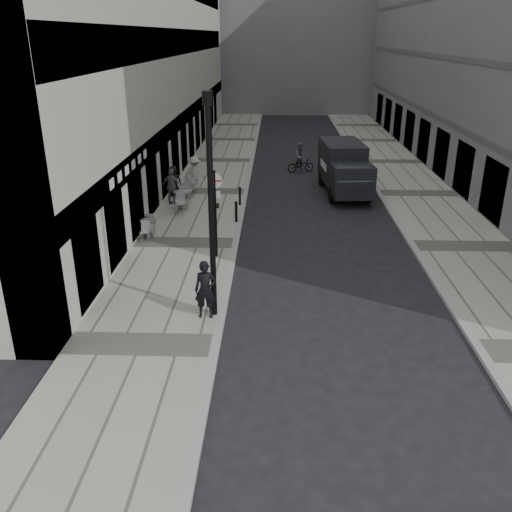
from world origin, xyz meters
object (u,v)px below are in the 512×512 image
at_px(walking_man, 205,290).
at_px(lamppost, 211,199).
at_px(cyclist, 301,161).
at_px(panel_van, 344,166).
at_px(sign_post, 215,202).

bearing_deg(walking_man, lamppost, 34.59).
bearing_deg(lamppost, walking_man, -143.47).
relative_size(walking_man, lamppost, 0.27).
xyz_separation_m(lamppost, cyclist, (3.28, 18.49, -2.96)).
xyz_separation_m(walking_man, panel_van, (5.56, 14.06, 0.46)).
distance_m(walking_man, sign_post, 4.82).
bearing_deg(cyclist, lamppost, -117.54).
xyz_separation_m(walking_man, lamppost, (0.22, 0.17, 2.67)).
height_order(walking_man, cyclist, walking_man).
height_order(lamppost, panel_van, lamppost).
bearing_deg(panel_van, lamppost, -115.38).
bearing_deg(sign_post, lamppost, -82.82).
height_order(sign_post, panel_van, sign_post).
bearing_deg(lamppost, cyclist, 79.93).
bearing_deg(walking_man, panel_van, 66.50).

